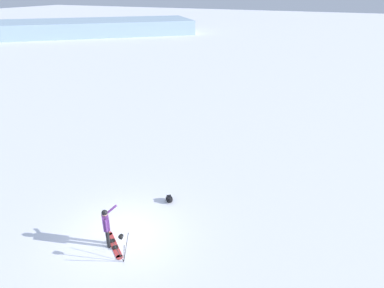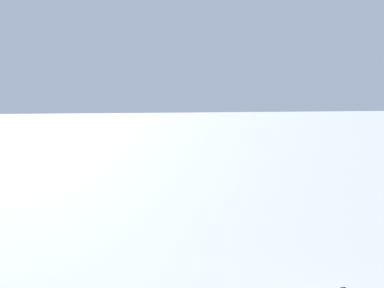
% 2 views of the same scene
% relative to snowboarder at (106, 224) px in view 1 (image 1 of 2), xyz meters
% --- Properties ---
extents(ground_plane, '(300.00, 300.00, 0.00)m').
position_rel_snowboarder_xyz_m(ground_plane, '(0.14, 0.74, -1.08)').
color(ground_plane, white).
extents(snowboarder, '(0.52, 0.77, 1.79)m').
position_rel_snowboarder_xyz_m(snowboarder, '(0.00, 0.00, 0.00)').
color(snowboarder, black).
rests_on(snowboarder, ground_plane).
extents(snowboard, '(1.50, 1.24, 0.10)m').
position_rel_snowboarder_xyz_m(snowboard, '(0.19, 0.08, -1.06)').
color(snowboard, '#B23333').
rests_on(snowboard, ground_plane).
extents(gear_bag_large, '(0.59, 0.61, 0.32)m').
position_rel_snowboarder_xyz_m(gear_bag_large, '(0.83, 3.77, -0.92)').
color(gear_bag_large, black).
rests_on(gear_bag_large, ground_plane).
extents(camera_tripod, '(0.71, 0.67, 1.31)m').
position_rel_snowboarder_xyz_m(camera_tripod, '(1.10, -0.53, -0.15)').
color(camera_tripod, '#262628').
rests_on(camera_tripod, ground_plane).
extents(distant_ridge, '(42.81, 39.59, 3.00)m').
position_rel_snowboarder_xyz_m(distant_ridge, '(-44.78, 53.61, 0.42)').
color(distant_ridge, '#95B1C8').
rests_on(distant_ridge, ground_plane).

